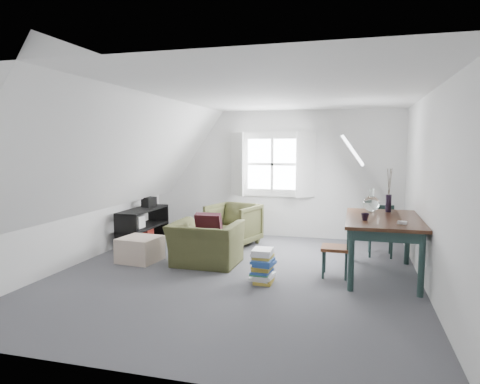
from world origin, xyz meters
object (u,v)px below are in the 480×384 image
(ottoman, at_px, (140,249))
(dining_chair_near, at_px, (338,247))
(media_shelf, at_px, (142,228))
(dining_chair_far, at_px, (381,229))
(armchair_near, at_px, (206,265))
(magazine_stack, at_px, (263,266))
(dining_table, at_px, (383,225))
(armchair_far, at_px, (234,245))

(ottoman, relative_size, dining_chair_near, 0.72)
(ottoman, xyz_separation_m, dining_chair_near, (3.04, 0.00, 0.23))
(ottoman, height_order, dining_chair_near, dining_chair_near)
(media_shelf, bearing_deg, ottoman, -62.48)
(dining_chair_far, bearing_deg, dining_chair_near, 42.58)
(armchair_near, height_order, ottoman, ottoman)
(magazine_stack, bearing_deg, media_shelf, 148.99)
(dining_chair_far, distance_m, magazine_stack, 2.44)
(dining_chair_near, bearing_deg, magazine_stack, -48.74)
(dining_table, height_order, dining_chair_far, dining_chair_far)
(armchair_far, xyz_separation_m, ottoman, (-1.12, -1.46, 0.19))
(armchair_near, xyz_separation_m, dining_table, (2.56, 0.11, 0.72))
(ottoman, bearing_deg, armchair_far, 52.59)
(dining_chair_near, bearing_deg, armchair_near, -79.83)
(dining_table, height_order, dining_chair_near, dining_table)
(ottoman, xyz_separation_m, magazine_stack, (2.09, -0.52, 0.03))
(dining_chair_near, relative_size, magazine_stack, 1.78)
(dining_table, xyz_separation_m, magazine_stack, (-1.54, -0.71, -0.49))
(armchair_near, bearing_deg, dining_table, -176.41)
(armchair_near, height_order, dining_table, dining_table)
(dining_chair_near, bearing_deg, media_shelf, -94.13)
(dining_table, distance_m, media_shelf, 4.27)
(dining_table, relative_size, dining_chair_far, 1.89)
(dining_chair_near, relative_size, media_shelf, 0.62)
(ottoman, xyz_separation_m, media_shelf, (-0.52, 1.05, 0.11))
(armchair_far, bearing_deg, media_shelf, -150.23)
(ottoman, bearing_deg, dining_chair_near, 0.09)
(armchair_near, height_order, dining_chair_far, dining_chair_far)
(dining_table, xyz_separation_m, dining_chair_far, (0.04, 1.13, -0.26))
(armchair_far, height_order, magazine_stack, magazine_stack)
(media_shelf, bearing_deg, dining_chair_near, -15.16)
(dining_chair_near, bearing_deg, dining_chair_far, 166.33)
(media_shelf, bearing_deg, armchair_far, 15.27)
(armchair_far, bearing_deg, magazine_stack, -48.05)
(armchair_near, distance_m, ottoman, 1.09)
(armchair_far, distance_m, dining_chair_far, 2.60)
(armchair_near, relative_size, dining_table, 0.61)
(ottoman, xyz_separation_m, dining_table, (3.64, 0.18, 0.53))
(armchair_far, xyz_separation_m, magazine_stack, (0.98, -1.98, 0.23))
(armchair_near, height_order, dining_chair_near, dining_chair_near)
(dining_chair_near, bearing_deg, armchair_far, -114.86)
(armchair_far, xyz_separation_m, dining_chair_near, (1.92, -1.45, 0.42))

